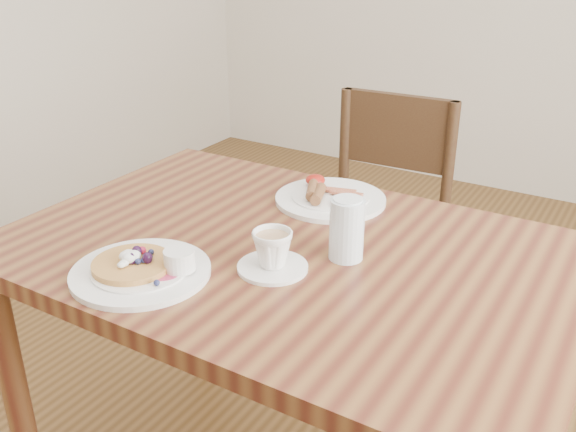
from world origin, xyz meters
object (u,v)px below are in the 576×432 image
object	(u,v)px
chair_far	(378,221)
breakfast_plate	(329,197)
water_glass	(347,229)
teacup_saucer	(272,253)
pancake_plate	(143,268)
dining_table	(288,287)

from	to	relation	value
chair_far	breakfast_plate	size ratio (longest dim) A/B	3.26
chair_far	water_glass	world-z (taller)	chair_far
teacup_saucer	breakfast_plate	bearing A→B (deg)	100.42
pancake_plate	breakfast_plate	xyz separation A→B (m)	(0.14, 0.51, -0.00)
dining_table	breakfast_plate	bearing A→B (deg)	98.93
dining_table	breakfast_plate	size ratio (longest dim) A/B	4.44
dining_table	water_glass	bearing A→B (deg)	7.86
dining_table	pancake_plate	bearing A→B (deg)	-125.21
dining_table	teacup_saucer	world-z (taller)	teacup_saucer
chair_far	teacup_saucer	xyz separation A→B (m)	(0.13, -0.83, 0.29)
water_glass	dining_table	bearing A→B (deg)	-172.14
pancake_plate	chair_far	bearing A→B (deg)	85.95
dining_table	pancake_plate	xyz separation A→B (m)	(-0.18, -0.25, 0.11)
teacup_saucer	water_glass	bearing A→B (deg)	49.20
breakfast_plate	teacup_saucer	world-z (taller)	teacup_saucer
breakfast_plate	water_glass	bearing A→B (deg)	-55.29
pancake_plate	water_glass	size ratio (longest dim) A/B	2.12
dining_table	pancake_plate	world-z (taller)	pancake_plate
chair_far	pancake_plate	size ratio (longest dim) A/B	3.26
pancake_plate	breakfast_plate	bearing A→B (deg)	75.10
breakfast_plate	water_glass	xyz separation A→B (m)	(0.17, -0.24, 0.05)
pancake_plate	water_glass	world-z (taller)	water_glass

